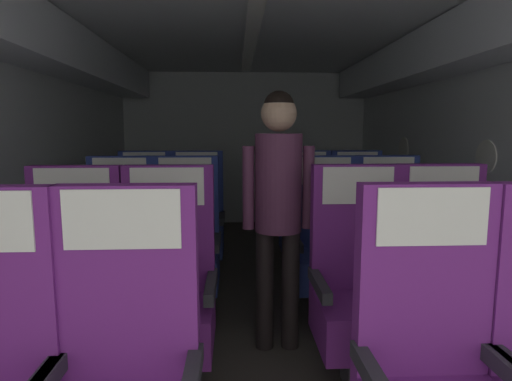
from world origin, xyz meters
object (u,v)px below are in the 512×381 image
Objects in this scene: seat_c_right_aisle at (389,247)px; flight_attendant at (278,194)px; seat_c_left_window at (120,250)px; seat_d_right_aisle at (358,223)px; seat_b_left_aisle at (168,296)px; seat_c_right_window at (326,249)px; seat_b_right_aisle at (445,290)px; seat_d_left_window at (145,225)px; seat_d_right_window at (306,223)px; seat_b_right_window at (359,293)px; seat_c_left_aisle at (186,250)px; seat_b_left_window at (72,298)px; seat_d_left_aisle at (197,224)px.

flight_attendant is at bearing -150.04° from seat_c_right_aisle.
seat_c_left_window is 1.00× the size of seat_d_right_aisle.
seat_b_left_aisle is 1.00× the size of seat_c_right_window.
seat_b_right_aisle is at bearing -90.59° from seat_d_right_aisle.
flight_attendant is at bearing -123.44° from seat_d_right_aisle.
seat_c_right_aisle is 2.16m from seat_d_left_window.
seat_b_right_window is at bearing -90.27° from seat_d_right_window.
seat_c_left_aisle is 1.00× the size of seat_d_right_window.
seat_b_right_aisle is 0.97m from seat_c_right_window.
seat_c_left_window and seat_d_right_aisle have the same top height.
seat_b_left_aisle is 2.02m from seat_d_right_window.
seat_d_right_aisle is (1.99, 0.84, 0.00)m from seat_c_left_window.
seat_c_right_window is 0.80m from flight_attendant.
seat_b_right_aisle is at bearing 163.93° from flight_attendant.
flight_attendant is at bearing 18.28° from seat_b_left_window.
seat_c_left_window is at bearing -157.22° from seat_d_right_aisle.
seat_c_right_aisle is 0.74× the size of flight_attendant.
seat_c_left_window is 0.84m from seat_d_left_window.
seat_b_right_aisle is 2.16m from seat_c_left_window.
seat_c_right_aisle is at bearing -23.26° from seat_d_left_window.
seat_b_left_window is at bearing 179.98° from seat_b_right_window.
seat_d_left_aisle is at bearing 120.39° from seat_b_right_window.
seat_b_right_window is at bearing -30.61° from seat_c_left_window.
seat_d_left_aisle is at bearing 89.36° from seat_c_left_aisle.
seat_b_left_window is at bearing -179.56° from seat_b_left_aisle.
flight_attendant reaches higher than seat_c_left_aisle.
seat_b_left_window and seat_d_right_window have the same top height.
seat_b_right_aisle is 2.62m from seat_d_left_window.
seat_b_right_window is 1.00× the size of seat_d_left_window.
seat_b_right_aisle is 1.00× the size of seat_c_right_aisle.
seat_c_left_window is 1.98m from seat_c_right_aisle.
seat_d_right_aisle is (0.02, 1.71, 0.00)m from seat_b_right_aisle.
seat_c_right_aisle is 1.00× the size of seat_d_left_aisle.
seat_d_left_window is (-1.98, 1.72, 0.00)m from seat_b_right_aisle.
seat_b_left_window is 2.18m from seat_c_right_aisle.
seat_c_left_window is at bearing -19.64° from flight_attendant.
seat_c_left_aisle is at bearing 179.72° from seat_c_right_aisle.
seat_b_right_window is (1.02, -0.00, 0.00)m from seat_b_left_aisle.
seat_d_right_aisle is at bearing -2.96° from seat_d_right_window.
seat_c_left_aisle is at bearing -34.04° from flight_attendant.
seat_b_left_window is 1.00× the size of seat_c_right_window.
seat_c_left_window is at bearing -89.99° from seat_d_left_window.
seat_b_right_window and seat_c_right_aisle have the same top height.
seat_c_right_aisle is at bearing 61.00° from seat_b_right_window.
seat_d_right_aisle is (1.51, 1.72, 0.00)m from seat_b_left_aisle.
seat_b_left_aisle is 1.00× the size of seat_d_right_window.
flight_attendant is (1.10, -1.36, 0.48)m from seat_d_left_window.
seat_b_left_window is at bearing -90.52° from seat_c_left_window.
seat_b_left_window and seat_d_left_window have the same top height.
seat_b_left_aisle is 1.00× the size of seat_d_right_aisle.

